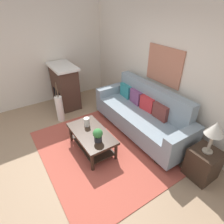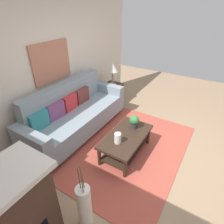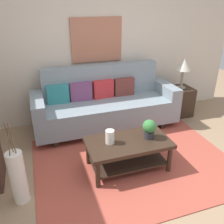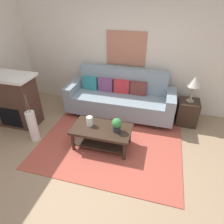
% 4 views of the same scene
% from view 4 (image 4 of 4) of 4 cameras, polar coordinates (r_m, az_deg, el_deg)
% --- Properties ---
extents(ground_plane, '(9.45, 9.45, 0.00)m').
position_cam_4_polar(ground_plane, '(3.61, -2.86, -14.41)').
color(ground_plane, '#9E7F60').
extents(wall_back, '(5.45, 0.10, 2.70)m').
position_cam_4_polar(wall_back, '(4.79, 5.03, 16.64)').
color(wall_back, beige).
rests_on(wall_back, ground_plane).
extents(area_rug, '(2.74, 2.08, 0.01)m').
position_cam_4_polar(area_rug, '(3.95, -0.63, -9.28)').
color(area_rug, '#B24C3D').
rests_on(area_rug, ground_plane).
extents(couch, '(2.47, 0.84, 1.08)m').
position_cam_4_polar(couch, '(4.65, 2.42, 4.05)').
color(couch, gray).
rests_on(couch, ground_plane).
extents(throw_pillow_teal, '(0.37, 0.14, 0.32)m').
position_cam_4_polar(throw_pillow_teal, '(4.86, -6.34, 8.42)').
color(throw_pillow_teal, teal).
rests_on(throw_pillow_teal, couch).
extents(throw_pillow_plum, '(0.37, 0.16, 0.32)m').
position_cam_4_polar(throw_pillow_plum, '(4.74, -1.85, 7.97)').
color(throw_pillow_plum, '#7A4270').
rests_on(throw_pillow_plum, couch).
extents(throw_pillow_crimson, '(0.37, 0.14, 0.32)m').
position_cam_4_polar(throw_pillow_crimson, '(4.65, 2.84, 7.44)').
color(throw_pillow_crimson, red).
rests_on(throw_pillow_crimson, couch).
extents(throw_pillow_maroon, '(0.36, 0.12, 0.32)m').
position_cam_4_polar(throw_pillow_maroon, '(4.59, 7.66, 6.85)').
color(throw_pillow_maroon, brown).
rests_on(throw_pillow_maroon, couch).
extents(coffee_table, '(1.10, 0.60, 0.43)m').
position_cam_4_polar(coffee_table, '(3.73, -2.98, -6.10)').
color(coffee_table, '#332319').
rests_on(coffee_table, ground_plane).
extents(tabletop_vase, '(0.12, 0.12, 0.18)m').
position_cam_4_polar(tabletop_vase, '(3.70, -6.50, -2.63)').
color(tabletop_vase, white).
rests_on(tabletop_vase, coffee_table).
extents(potted_plant_tabletop, '(0.18, 0.18, 0.26)m').
position_cam_4_polar(potted_plant_tabletop, '(3.50, 1.38, -3.66)').
color(potted_plant_tabletop, '#2D2D33').
rests_on(potted_plant_tabletop, coffee_table).
extents(side_table, '(0.44, 0.44, 0.56)m').
position_cam_4_polar(side_table, '(4.70, 20.96, -0.03)').
color(side_table, '#332319').
rests_on(side_table, ground_plane).
extents(table_lamp, '(0.28, 0.28, 0.57)m').
position_cam_4_polar(table_lamp, '(4.39, 22.75, 7.88)').
color(table_lamp, gray).
rests_on(table_lamp, side_table).
extents(fireplace, '(1.02, 0.58, 1.16)m').
position_cam_4_polar(fireplace, '(4.72, -26.37, 3.08)').
color(fireplace, '#472D23').
rests_on(fireplace, ground_plane).
extents(floor_vase, '(0.18, 0.18, 0.65)m').
position_cam_4_polar(floor_vase, '(4.19, -21.96, -3.79)').
color(floor_vase, white).
rests_on(floor_vase, ground_plane).
extents(floor_vase_branch_a, '(0.03, 0.02, 0.36)m').
position_cam_4_polar(floor_vase_branch_a, '(3.92, -23.19, 2.15)').
color(floor_vase_branch_a, brown).
rests_on(floor_vase_branch_a, floor_vase).
extents(floor_vase_branch_b, '(0.04, 0.03, 0.36)m').
position_cam_4_polar(floor_vase_branch_b, '(3.95, -23.40, 2.33)').
color(floor_vase_branch_b, brown).
rests_on(floor_vase_branch_b, floor_vase).
extents(floor_vase_branch_c, '(0.05, 0.05, 0.36)m').
position_cam_4_polar(floor_vase_branch_c, '(3.93, -23.68, 2.08)').
color(floor_vase_branch_c, brown).
rests_on(floor_vase_branch_c, floor_vase).
extents(framed_painting, '(0.91, 0.03, 0.75)m').
position_cam_4_polar(framed_painting, '(4.70, 4.07, 17.87)').
color(framed_painting, '#B77056').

